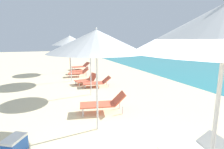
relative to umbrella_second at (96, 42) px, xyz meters
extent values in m
cylinder|color=silver|center=(0.62, -3.09, -1.27)|extent=(0.05, 0.05, 2.35)
cube|color=white|center=(1.84, -2.18, -2.03)|extent=(0.44, 0.67, 0.25)
cylinder|color=silver|center=(1.89, -1.92, -2.31)|extent=(0.04, 0.04, 0.26)
cylinder|color=silver|center=(0.00, 0.00, -1.37)|extent=(0.05, 0.05, 2.15)
cone|color=white|center=(0.00, 0.00, 0.00)|extent=(2.55, 2.55, 0.60)
sphere|color=silver|center=(0.00, 0.00, 0.33)|extent=(0.06, 0.06, 0.06)
cube|color=#D8593F|center=(0.32, 1.13, -2.15)|extent=(1.28, 0.83, 0.04)
cube|color=#D8593F|center=(1.07, 0.98, -1.96)|extent=(0.50, 0.67, 0.38)
cylinder|color=silver|center=(-0.21, 0.98, -2.31)|extent=(0.04, 0.04, 0.27)
cylinder|color=silver|center=(-0.11, 1.48, -2.31)|extent=(0.04, 0.04, 0.27)
cylinder|color=silver|center=(1.09, 0.72, -2.31)|extent=(0.04, 0.04, 0.27)
cylinder|color=silver|center=(1.20, 1.21, -2.31)|extent=(0.04, 0.04, 0.27)
cylinder|color=silver|center=(0.64, 3.27, -1.44)|extent=(0.05, 0.05, 2.00)
cone|color=white|center=(0.64, 3.27, -0.25)|extent=(1.82, 1.82, 0.39)
sphere|color=silver|center=(0.64, 3.27, -0.02)|extent=(0.06, 0.06, 0.06)
cube|color=#D8593F|center=(1.08, 4.55, -2.24)|extent=(1.18, 0.76, 0.04)
cube|color=#D8593F|center=(1.81, 4.45, -2.07)|extent=(0.48, 0.66, 0.33)
cylinder|color=silver|center=(0.59, 4.37, -2.35)|extent=(0.04, 0.04, 0.19)
cylinder|color=silver|center=(0.67, 4.87, -2.35)|extent=(0.04, 0.04, 0.19)
cylinder|color=silver|center=(1.81, 4.19, -2.35)|extent=(0.04, 0.04, 0.19)
cylinder|color=silver|center=(1.89, 4.69, -2.35)|extent=(0.04, 0.04, 0.19)
cylinder|color=silver|center=(0.20, 6.37, -1.36)|extent=(0.05, 0.05, 2.17)
cone|color=white|center=(0.20, 6.37, 0.00)|extent=(2.11, 2.11, 0.54)
sphere|color=silver|center=(0.20, 6.37, 0.30)|extent=(0.06, 0.06, 0.06)
cube|color=#D8593F|center=(0.66, 7.58, -2.21)|extent=(1.07, 0.67, 0.04)
cube|color=#D8593F|center=(1.34, 7.51, -2.06)|extent=(0.43, 0.61, 0.30)
cylinder|color=silver|center=(0.23, 7.38, -2.34)|extent=(0.04, 0.04, 0.22)
cylinder|color=silver|center=(0.27, 7.85, -2.34)|extent=(0.04, 0.04, 0.22)
cylinder|color=silver|center=(1.35, 7.27, -2.34)|extent=(0.04, 0.04, 0.22)
cylinder|color=silver|center=(1.39, 7.75, -2.34)|extent=(0.04, 0.04, 0.22)
cube|color=#D8593F|center=(0.73, 5.32, -2.24)|extent=(1.07, 0.86, 0.04)
cube|color=#D8593F|center=(1.31, 5.45, -2.06)|extent=(0.40, 0.71, 0.35)
cylinder|color=silver|center=(0.43, 4.97, -2.35)|extent=(0.04, 0.04, 0.18)
cylinder|color=silver|center=(0.31, 5.52, -2.35)|extent=(0.04, 0.04, 0.18)
cylinder|color=silver|center=(1.44, 5.19, -2.35)|extent=(0.04, 0.04, 0.18)
cylinder|color=silver|center=(1.32, 5.74, -2.35)|extent=(0.04, 0.04, 0.18)
cylinder|color=olive|center=(0.59, 9.56, -1.34)|extent=(0.05, 0.05, 2.21)
cone|color=white|center=(0.59, 9.56, -0.01)|extent=(1.86, 1.86, 0.44)
sphere|color=olive|center=(0.59, 9.56, 0.24)|extent=(0.06, 0.06, 0.06)
cube|color=#D8593F|center=(1.38, 10.52, -2.21)|extent=(1.21, 0.86, 0.04)
cube|color=#D8593F|center=(2.11, 10.65, -2.04)|extent=(0.50, 0.74, 0.33)
cylinder|color=silver|center=(0.98, 10.16, -2.34)|extent=(0.04, 0.04, 0.21)
cylinder|color=silver|center=(0.88, 10.73, -2.34)|extent=(0.04, 0.04, 0.21)
cylinder|color=silver|center=(2.21, 10.37, -2.34)|extent=(0.04, 0.04, 0.21)
cylinder|color=silver|center=(2.11, 10.94, -2.34)|extent=(0.04, 0.04, 0.21)
cube|color=#D8593F|center=(0.89, 8.54, -2.23)|extent=(1.10, 0.78, 0.04)
cube|color=#D8593F|center=(1.54, 8.41, -2.08)|extent=(0.47, 0.66, 0.31)
cylinder|color=silver|center=(0.45, 8.38, -2.35)|extent=(0.04, 0.04, 0.19)
cylinder|color=silver|center=(0.54, 8.87, -2.35)|extent=(0.04, 0.04, 0.19)
cylinder|color=silver|center=(1.53, 8.16, -2.35)|extent=(0.04, 0.04, 0.19)
cylinder|color=silver|center=(1.63, 8.65, -2.35)|extent=(0.04, 0.04, 0.19)
cube|color=#2659B2|center=(-2.03, -0.43, -2.28)|extent=(0.54, 0.60, 0.33)
cube|color=white|center=(-2.03, -0.43, -2.08)|extent=(0.55, 0.61, 0.06)
camera|label=1|loc=(-1.30, -4.57, 0.05)|focal=28.93mm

